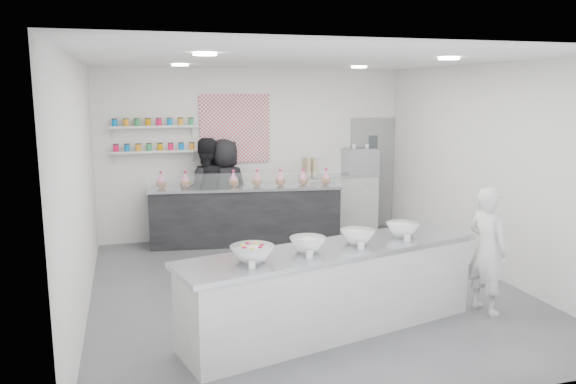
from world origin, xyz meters
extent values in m
plane|color=#515156|center=(0.00, 0.00, 0.00)|extent=(6.00, 6.00, 0.00)
plane|color=white|center=(0.00, 0.00, 3.00)|extent=(6.00, 6.00, 0.00)
plane|color=white|center=(0.00, 3.00, 1.50)|extent=(5.50, 0.00, 5.50)
plane|color=white|center=(-2.75, 0.00, 1.50)|extent=(0.00, 6.00, 6.00)
plane|color=white|center=(2.75, 0.00, 1.50)|extent=(0.00, 6.00, 6.00)
cube|color=gray|center=(2.30, 2.97, 1.05)|extent=(0.88, 0.04, 2.10)
cube|color=#BF3C47|center=(-0.35, 2.98, 1.95)|extent=(1.25, 0.03, 1.20)
cube|color=silver|center=(-1.75, 2.90, 1.60)|extent=(1.45, 0.22, 0.04)
cube|color=silver|center=(-1.75, 2.90, 2.02)|extent=(1.45, 0.22, 0.04)
cylinder|color=white|center=(-1.40, -1.00, 2.98)|extent=(0.24, 0.24, 0.02)
cylinder|color=white|center=(1.40, -1.00, 2.98)|extent=(0.24, 0.24, 0.02)
cylinder|color=white|center=(-1.40, 1.60, 2.98)|extent=(0.24, 0.24, 0.02)
cylinder|color=white|center=(1.40, 1.60, 2.98)|extent=(0.24, 0.24, 0.02)
cube|color=#B9B9B3|center=(-0.11, -1.35, 0.48)|extent=(3.57, 1.60, 0.95)
cube|color=black|center=(-0.30, 2.41, 0.50)|extent=(3.30, 1.04, 1.01)
cube|color=white|center=(-0.33, 2.13, 1.14)|extent=(3.17, 0.46, 0.27)
cube|color=#B9B9B3|center=(1.55, 2.78, 0.54)|extent=(1.46, 0.46, 1.08)
cube|color=#93969E|center=(1.97, 2.78, 1.31)|extent=(0.60, 0.42, 0.46)
imported|color=silver|center=(1.84, -1.34, 0.76)|extent=(0.48, 0.62, 1.52)
imported|color=black|center=(-0.93, 2.66, 0.92)|extent=(0.93, 0.74, 1.83)
imported|color=black|center=(-0.60, 2.66, 0.90)|extent=(1.02, 0.82, 1.80)
camera|label=1|loc=(-2.21, -6.83, 2.63)|focal=35.00mm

